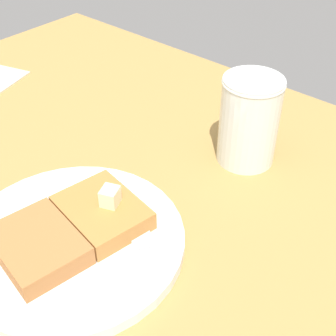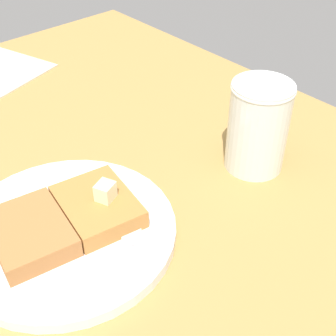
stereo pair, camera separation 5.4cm
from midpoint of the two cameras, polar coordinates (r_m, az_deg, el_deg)
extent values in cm
cube|color=#A78144|center=(54.95, -14.56, -8.88)|extent=(100.21, 100.21, 2.36)
cylinder|color=white|center=(52.41, -9.47, -7.83)|extent=(24.28, 24.28, 1.40)
torus|color=navy|center=(52.20, -9.51, -7.60)|extent=(24.28, 24.28, 0.80)
cube|color=#B47738|center=(52.20, -5.67, -4.81)|extent=(9.13, 10.86, 2.24)
cube|color=#A96C39|center=(50.35, -13.87, -8.04)|extent=(9.13, 10.86, 2.24)
cube|color=beige|center=(50.78, -4.65, -2.98)|extent=(2.52, 2.41, 2.00)
cube|color=silver|center=(54.64, -2.10, -3.59)|extent=(6.41, 8.75, 0.36)
cube|color=silver|center=(50.08, -1.35, -8.45)|extent=(3.40, 3.55, 0.36)
cube|color=silver|center=(48.15, 0.05, -10.94)|extent=(2.08, 2.82, 0.36)
cube|color=silver|center=(48.10, -0.61, -11.00)|extent=(2.08, 2.82, 0.36)
cube|color=silver|center=(48.06, -1.27, -11.07)|extent=(2.08, 2.82, 0.36)
cube|color=silver|center=(48.03, -1.94, -11.13)|extent=(2.08, 2.82, 0.36)
cylinder|color=#3A140C|center=(60.60, 13.33, 4.07)|extent=(6.98, 6.98, 9.90)
cylinder|color=silver|center=(60.09, 13.46, 4.81)|extent=(7.58, 7.58, 11.80)
torus|color=silver|center=(57.36, 14.26, 9.35)|extent=(7.78, 7.78, 0.50)
cube|color=beige|center=(88.72, -18.21, 11.10)|extent=(17.96, 18.25, 0.30)
camera|label=1|loc=(0.03, -87.14, 2.27)|focal=50.00mm
camera|label=2|loc=(0.03, 92.86, -2.27)|focal=50.00mm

